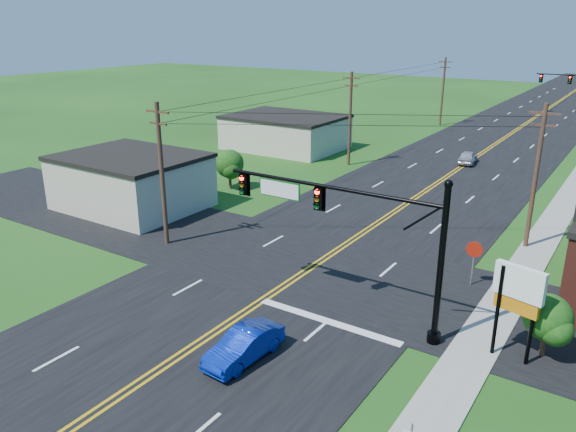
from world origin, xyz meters
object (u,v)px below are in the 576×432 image
Objects in this scene: signal_mast_main at (347,223)px; blue_car at (244,346)px; signal_mast_far at (576,86)px; stop_sign at (474,254)px.

blue_car is (-1.72, -5.66, -4.10)m from signal_mast_main.
signal_mast_far is at bearing 92.63° from blue_car.
signal_mast_far is (0.10, 72.00, -0.20)m from signal_mast_main.
stop_sign is (4.06, -65.36, -2.71)m from signal_mast_far.
signal_mast_main reaches higher than stop_sign.
stop_sign is (5.88, 12.30, 1.19)m from blue_car.
signal_mast_main is at bearing -90.08° from signal_mast_far.
signal_mast_main is 8.36m from stop_sign.
signal_mast_main is at bearing 77.11° from blue_car.
stop_sign is at bearing 68.43° from blue_car.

